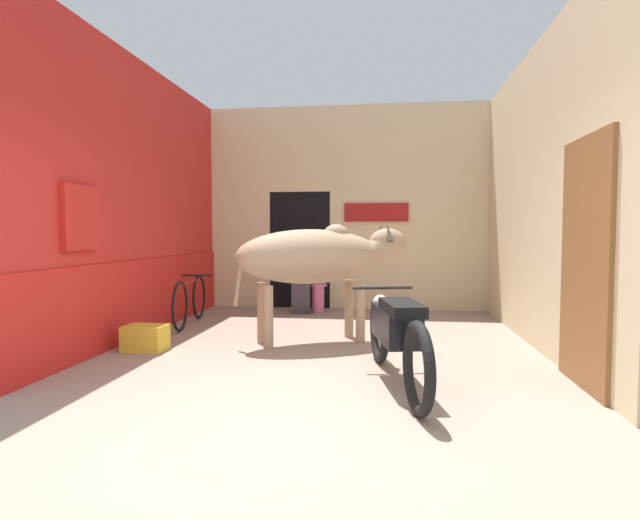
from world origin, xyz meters
TOP-DOWN VIEW (x-y plane):
  - ground_plane at (0.00, 0.00)m, footprint 30.00×30.00m
  - wall_left_shopfront at (-2.44, 2.48)m, footprint 0.25×4.98m
  - wall_back_with_doorway at (-0.27, 5.22)m, footprint 4.71×0.93m
  - wall_right_with_door at (2.44, 2.44)m, footprint 0.22×4.98m
  - cow at (-0.10, 2.29)m, footprint 2.12×1.37m
  - motorcycle_near at (0.77, 0.76)m, footprint 0.66×2.09m
  - bicycle at (-2.05, 3.21)m, footprint 0.44×1.65m
  - shopkeeper_seated at (-0.66, 4.44)m, footprint 0.41×0.33m
  - plastic_stool at (-0.40, 4.50)m, footprint 0.29×0.29m
  - crate at (-1.93, 1.64)m, footprint 0.44×0.32m

SIDE VIEW (x-z plane):
  - ground_plane at x=0.00m, z-range 0.00..0.00m
  - crate at x=-1.93m, z-range 0.00..0.28m
  - plastic_stool at x=-0.40m, z-range 0.02..0.48m
  - bicycle at x=-2.05m, z-range 0.00..0.68m
  - motorcycle_near at x=0.77m, z-range 0.06..0.84m
  - shopkeeper_seated at x=-0.66m, z-range 0.03..1.24m
  - cow at x=-0.10m, z-range 0.30..1.73m
  - wall_back_with_doorway at x=-0.27m, z-range -0.25..3.20m
  - wall_left_shopfront at x=-2.44m, z-range -0.06..3.39m
  - wall_right_with_door at x=2.44m, z-range -0.02..3.43m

